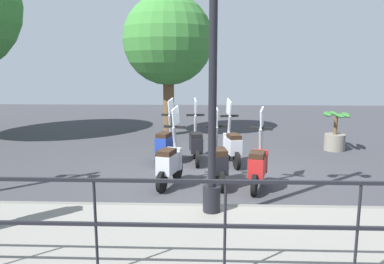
% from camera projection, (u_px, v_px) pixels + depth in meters
% --- Properties ---
extents(ground_plane, '(28.00, 28.00, 0.00)m').
position_uv_depth(ground_plane, '(215.00, 175.00, 8.07)').
color(ground_plane, '#38383D').
extents(promenade_walkway, '(2.20, 20.00, 0.15)m').
position_uv_depth(promenade_walkway, '(220.00, 239.00, 4.96)').
color(promenade_walkway, gray).
rests_on(promenade_walkway, ground_plane).
extents(fence_railing, '(0.04, 16.03, 1.07)m').
position_uv_depth(fence_railing, '(225.00, 210.00, 3.78)').
color(fence_railing, black).
rests_on(fence_railing, promenade_walkway).
extents(lamp_post_near, '(0.26, 0.90, 4.47)m').
position_uv_depth(lamp_post_near, '(213.00, 80.00, 5.33)').
color(lamp_post_near, black).
rests_on(lamp_post_near, promenade_walkway).
extents(tree_distant, '(2.92, 2.92, 4.59)m').
position_uv_depth(tree_distant, '(168.00, 40.00, 12.11)').
color(tree_distant, brown).
rests_on(tree_distant, ground_plane).
extents(potted_palm, '(1.06, 0.66, 1.05)m').
position_uv_depth(potted_palm, '(335.00, 134.00, 10.30)').
color(potted_palm, slate).
rests_on(potted_palm, ground_plane).
extents(scooter_near_0, '(1.21, 0.53, 1.54)m').
position_uv_depth(scooter_near_0, '(258.00, 165.00, 7.07)').
color(scooter_near_0, black).
rests_on(scooter_near_0, ground_plane).
extents(scooter_near_1, '(1.23, 0.45, 1.54)m').
position_uv_depth(scooter_near_1, '(218.00, 161.00, 7.31)').
color(scooter_near_1, black).
rests_on(scooter_near_1, ground_plane).
extents(scooter_near_2, '(1.20, 0.54, 1.54)m').
position_uv_depth(scooter_near_2, '(170.00, 162.00, 7.26)').
color(scooter_near_2, black).
rests_on(scooter_near_2, ground_plane).
extents(scooter_far_0, '(1.22, 0.49, 1.54)m').
position_uv_depth(scooter_far_0, '(232.00, 145.00, 8.81)').
color(scooter_far_0, black).
rests_on(scooter_far_0, ground_plane).
extents(scooter_far_1, '(1.23, 0.44, 1.54)m').
position_uv_depth(scooter_far_1, '(196.00, 143.00, 8.96)').
color(scooter_far_1, black).
rests_on(scooter_far_1, ground_plane).
extents(scooter_far_2, '(1.20, 0.53, 1.54)m').
position_uv_depth(scooter_far_2, '(166.00, 143.00, 8.98)').
color(scooter_far_2, black).
rests_on(scooter_far_2, ground_plane).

